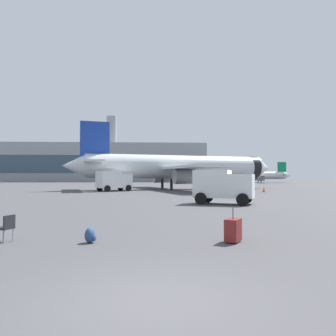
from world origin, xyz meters
The scene contains 11 objects.
ground_plane centered at (0.00, 0.00, 0.00)m, with size 400.00×400.00×0.00m, color #424244.
airplane_at_gate centered at (4.28, 48.25, 3.66)m, with size 35.28×32.14×10.50m.
airplane_taxiing centered at (36.71, 107.14, 2.50)m, with size 24.43×21.98×7.19m.
service_truck centered at (-5.28, 41.62, 1.61)m, with size 5.19×4.56×2.90m.
cargo_van centered at (5.50, 19.25, 1.45)m, with size 4.83×3.72×2.60m.
safety_cone_near centered at (15.26, 38.09, 0.40)m, with size 0.44×0.44×0.80m.
safety_cone_mid centered at (17.62, 51.76, 0.41)m, with size 0.44×0.44×0.84m.
rolling_suitcase centered at (2.61, 4.82, 0.39)m, with size 0.67×0.75×1.10m.
traveller_backpack centered at (-1.91, 4.96, 0.23)m, with size 0.36×0.40×0.48m.
gate_chair centered at (-4.64, 5.24, 0.50)m, with size 0.61×0.61×0.86m.
terminal_building centered at (-19.00, 134.15, 7.94)m, with size 82.75×19.96×27.64m.
Camera 1 is at (-0.01, -5.56, 2.09)m, focal length 35.13 mm.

